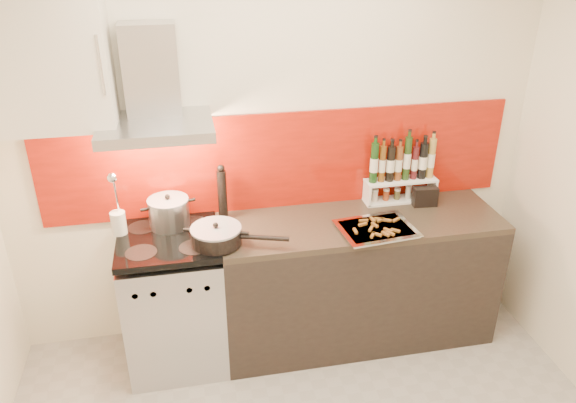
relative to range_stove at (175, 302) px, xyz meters
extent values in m
cube|color=silver|center=(0.70, 0.30, 0.86)|extent=(3.40, 0.02, 2.60)
cube|color=maroon|center=(0.75, 0.29, 0.78)|extent=(3.00, 0.02, 0.64)
cube|color=#B7B7BA|center=(0.00, 0.00, -0.02)|extent=(0.60, 0.60, 0.84)
cube|color=black|center=(0.00, -0.28, -0.11)|extent=(0.50, 0.02, 0.40)
cube|color=#B7B7BA|center=(0.00, -0.28, 0.28)|extent=(0.56, 0.02, 0.12)
cube|color=#FF190C|center=(0.00, -0.29, 0.28)|extent=(0.10, 0.01, 0.04)
cube|color=black|center=(0.00, 0.00, 0.45)|extent=(0.60, 0.60, 0.04)
cube|color=black|center=(1.20, 0.00, -0.01)|extent=(1.80, 0.60, 0.86)
cube|color=#2E211C|center=(1.20, 0.00, 0.44)|extent=(1.80, 0.60, 0.04)
cube|color=#B7B7BA|center=(0.00, 0.05, 1.14)|extent=(0.62, 0.50, 0.06)
cube|color=#B7B7BA|center=(0.00, 0.20, 1.42)|extent=(0.30, 0.18, 0.50)
sphere|color=#FFD18C|center=(-0.15, 0.05, 1.10)|extent=(0.07, 0.07, 0.07)
sphere|color=#FFD18C|center=(0.15, 0.05, 1.10)|extent=(0.07, 0.07, 0.07)
cube|color=silver|center=(-0.55, 0.13, 1.51)|extent=(0.70, 0.35, 0.72)
cylinder|color=#B7B7BA|center=(0.02, 0.14, 0.55)|extent=(0.24, 0.24, 0.17)
cylinder|color=#99999E|center=(0.02, 0.14, 0.64)|extent=(0.25, 0.25, 0.01)
sphere|color=black|center=(0.02, 0.14, 0.67)|extent=(0.03, 0.03, 0.03)
cylinder|color=black|center=(0.28, -0.13, 0.51)|extent=(0.29, 0.29, 0.09)
cylinder|color=#99999E|center=(0.28, -0.13, 0.57)|extent=(0.30, 0.30, 0.01)
sphere|color=black|center=(0.28, -0.13, 0.59)|extent=(0.03, 0.03, 0.03)
cylinder|color=black|center=(0.55, -0.21, 0.52)|extent=(0.28, 0.11, 0.03)
cylinder|color=silver|center=(-0.28, 0.11, 0.53)|extent=(0.09, 0.09, 0.15)
cylinder|color=silver|center=(-0.27, 0.11, 0.73)|extent=(0.01, 0.07, 0.28)
sphere|color=silver|center=(-0.27, 0.05, 0.86)|extent=(0.06, 0.06, 0.06)
cylinder|color=black|center=(0.35, 0.19, 0.62)|extent=(0.06, 0.06, 0.33)
sphere|color=black|center=(0.35, 0.19, 0.81)|extent=(0.05, 0.05, 0.05)
cube|color=white|center=(1.54, 0.21, 0.47)|extent=(0.48, 0.13, 0.01)
cube|color=white|center=(1.31, 0.21, 0.53)|extent=(0.01, 0.13, 0.13)
cube|color=white|center=(1.77, 0.21, 0.53)|extent=(0.02, 0.13, 0.13)
cube|color=white|center=(1.54, 0.21, 0.61)|extent=(0.48, 0.13, 0.02)
cylinder|color=#133311|center=(1.34, 0.21, 0.75)|extent=(0.05, 0.05, 0.27)
cylinder|color=#5E3710|center=(1.40, 0.21, 0.74)|extent=(0.04, 0.04, 0.25)
cylinder|color=black|center=(1.45, 0.21, 0.74)|extent=(0.05, 0.05, 0.24)
cylinder|color=brown|center=(1.51, 0.21, 0.73)|extent=(0.05, 0.05, 0.23)
cylinder|color=#1C3112|center=(1.57, 0.21, 0.76)|extent=(0.05, 0.05, 0.30)
cylinder|color=#481317|center=(1.62, 0.21, 0.73)|extent=(0.04, 0.04, 0.22)
cylinder|color=black|center=(1.68, 0.21, 0.74)|extent=(0.06, 0.06, 0.25)
cylinder|color=olive|center=(1.73, 0.21, 0.75)|extent=(0.05, 0.05, 0.27)
cylinder|color=beige|center=(1.36, 0.21, 0.51)|extent=(0.04, 0.04, 0.07)
cylinder|color=#8E3817|center=(1.44, 0.21, 0.51)|extent=(0.04, 0.04, 0.07)
cylinder|color=#484624|center=(1.52, 0.21, 0.51)|extent=(0.04, 0.04, 0.06)
cylinder|color=beige|center=(1.60, 0.21, 0.51)|extent=(0.04, 0.04, 0.08)
cube|color=black|center=(1.67, 0.11, 0.52)|extent=(0.17, 0.08, 0.14)
cube|color=silver|center=(1.25, -0.15, 0.47)|extent=(0.46, 0.37, 0.01)
cube|color=silver|center=(1.25, -0.15, 0.48)|extent=(0.48, 0.39, 0.01)
cube|color=red|center=(1.25, -0.15, 0.48)|extent=(0.42, 0.33, 0.01)
cube|color=brown|center=(1.30, -0.08, 0.49)|extent=(0.06, 0.04, 0.01)
cube|color=brown|center=(1.29, -0.07, 0.49)|extent=(0.06, 0.04, 0.01)
cube|color=brown|center=(1.24, -0.13, 0.49)|extent=(0.03, 0.06, 0.01)
cube|color=brown|center=(1.40, -0.09, 0.49)|extent=(0.06, 0.04, 0.01)
cube|color=brown|center=(1.21, -0.17, 0.49)|extent=(0.05, 0.06, 0.01)
cube|color=brown|center=(1.27, -0.25, 0.49)|extent=(0.04, 0.06, 0.01)
cube|color=brown|center=(1.19, -0.25, 0.49)|extent=(0.05, 0.06, 0.01)
cube|color=brown|center=(1.34, -0.09, 0.49)|extent=(0.06, 0.04, 0.01)
cube|color=brown|center=(1.30, -0.25, 0.49)|extent=(0.05, 0.06, 0.01)
cube|color=brown|center=(1.19, -0.07, 0.49)|extent=(0.06, 0.02, 0.01)
cube|color=brown|center=(1.22, -0.25, 0.49)|extent=(0.05, 0.05, 0.01)
cube|color=brown|center=(1.10, -0.18, 0.49)|extent=(0.02, 0.06, 0.01)
cube|color=brown|center=(1.34, -0.22, 0.49)|extent=(0.05, 0.05, 0.01)
cube|color=brown|center=(1.25, -0.06, 0.49)|extent=(0.02, 0.06, 0.01)
cube|color=brown|center=(1.17, -0.11, 0.49)|extent=(0.06, 0.03, 0.01)
cube|color=brown|center=(1.30, -0.21, 0.49)|extent=(0.05, 0.06, 0.01)
camera|label=1|loc=(0.13, -2.97, 2.15)|focal=35.00mm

